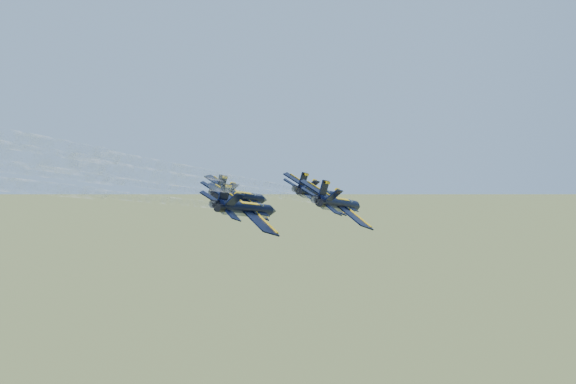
% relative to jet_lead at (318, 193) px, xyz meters
% --- Properties ---
extents(jet_lead, '(10.54, 16.32, 6.52)m').
position_rel_jet_lead_xyz_m(jet_lead, '(0.00, 0.00, 0.00)').
color(jet_lead, black).
extents(jet_left, '(10.54, 16.32, 6.52)m').
position_rel_jet_lead_xyz_m(jet_left, '(-10.86, -7.06, 0.00)').
color(jet_left, black).
extents(jet_right, '(10.54, 16.32, 6.52)m').
position_rel_jet_lead_xyz_m(jet_right, '(4.87, -12.73, 0.00)').
color(jet_right, black).
extents(jet_slot, '(10.54, 16.32, 6.52)m').
position_rel_jet_lead_xyz_m(jet_slot, '(-6.65, -19.84, 0.00)').
color(jet_slot, black).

